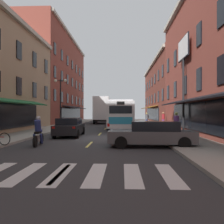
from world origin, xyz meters
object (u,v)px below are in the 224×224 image
(sedan_near, at_px, (70,127))
(sedan_mid, at_px, (105,118))
(pedestrian_far, at_px, (163,119))
(transit_bus, at_px, (119,114))
(sedan_far, at_px, (152,134))
(box_truck, at_px, (102,110))
(billboard_sign, at_px, (183,59))
(motorcycle_rider, at_px, (38,133))
(street_lamp_twin, at_px, (60,101))
(pedestrian_near, at_px, (147,119))
(pedestrian_mid, at_px, (176,124))

(sedan_near, xyz_separation_m, sedan_mid, (0.46, 30.62, -0.05))
(sedan_mid, distance_m, pedestrian_far, 21.48)
(transit_bus, xyz_separation_m, sedan_far, (1.93, -14.63, -0.90))
(sedan_far, distance_m, pedestrian_far, 16.63)
(box_truck, bearing_deg, transit_bus, -75.04)
(billboard_sign, bearing_deg, motorcycle_rider, -143.88)
(sedan_far, bearing_deg, street_lamp_twin, 122.47)
(transit_bus, distance_m, street_lamp_twin, 6.85)
(motorcycle_rider, distance_m, pedestrian_near, 18.86)
(billboard_sign, height_order, pedestrian_near, billboard_sign)
(street_lamp_twin, bearing_deg, sedan_mid, 81.79)
(billboard_sign, xyz_separation_m, sedan_mid, (-8.76, 28.59, -5.69))
(box_truck, bearing_deg, sedan_near, -92.01)
(box_truck, distance_m, sedan_far, 26.44)
(pedestrian_near, xyz_separation_m, pedestrian_mid, (0.58, -13.88, 0.01))
(sedan_mid, bearing_deg, box_truck, -88.48)
(transit_bus, relative_size, street_lamp_twin, 2.25)
(motorcycle_rider, bearing_deg, pedestrian_mid, 21.43)
(box_truck, distance_m, motorcycle_rider, 25.82)
(sedan_mid, xyz_separation_m, pedestrian_near, (6.71, -18.60, 0.35))
(motorcycle_rider, bearing_deg, sedan_mid, 88.27)
(transit_bus, bearing_deg, sedan_near, -111.97)
(transit_bus, distance_m, pedestrian_near, 4.42)
(sedan_mid, xyz_separation_m, pedestrian_mid, (7.29, -32.49, 0.36))
(box_truck, xyz_separation_m, pedestrian_far, (8.33, -9.65, -1.11))
(transit_bus, height_order, pedestrian_near, transit_bus)
(billboard_sign, relative_size, sedan_far, 1.72)
(sedan_near, height_order, pedestrian_near, pedestrian_near)
(sedan_far, distance_m, motorcycle_rider, 6.30)
(sedan_near, bearing_deg, pedestrian_near, 59.19)
(pedestrian_far, height_order, street_lamp_twin, street_lamp_twin)
(sedan_far, relative_size, street_lamp_twin, 0.86)
(box_truck, relative_size, pedestrian_mid, 4.31)
(transit_bus, xyz_separation_m, motorcycle_rider, (-4.37, -14.43, -0.89))
(billboard_sign, height_order, transit_bus, billboard_sign)
(pedestrian_mid, relative_size, street_lamp_twin, 0.32)
(transit_bus, height_order, pedestrian_far, transit_bus)
(transit_bus, xyz_separation_m, pedestrian_near, (3.42, 2.74, -0.59))
(pedestrian_near, relative_size, pedestrian_far, 0.95)
(box_truck, height_order, pedestrian_near, box_truck)
(pedestrian_mid, bearing_deg, pedestrian_far, -161.09)
(pedestrian_mid, bearing_deg, sedan_mid, -142.62)
(box_truck, height_order, motorcycle_rider, box_truck)
(pedestrian_mid, height_order, street_lamp_twin, street_lamp_twin)
(sedan_mid, bearing_deg, motorcycle_rider, -91.73)
(pedestrian_far, bearing_deg, pedestrian_mid, 154.28)
(sedan_far, height_order, pedestrian_mid, pedestrian_mid)
(billboard_sign, relative_size, pedestrian_far, 4.61)
(pedestrian_near, bearing_deg, sedan_mid, -37.15)
(sedan_near, height_order, motorcycle_rider, motorcycle_rider)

